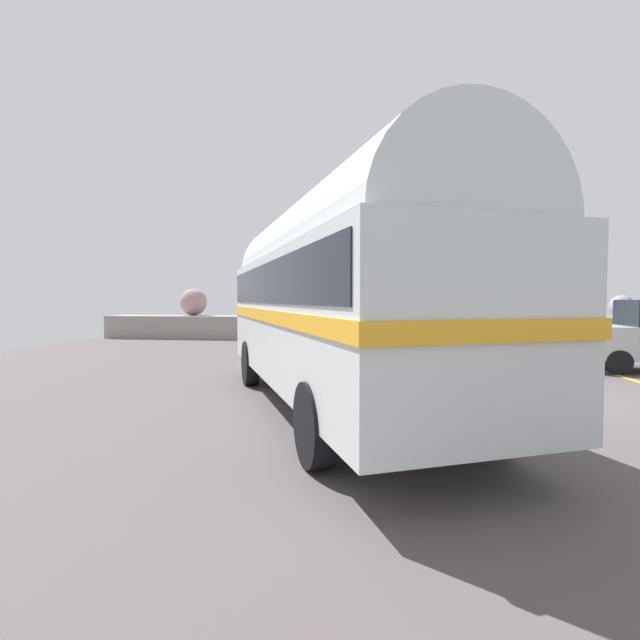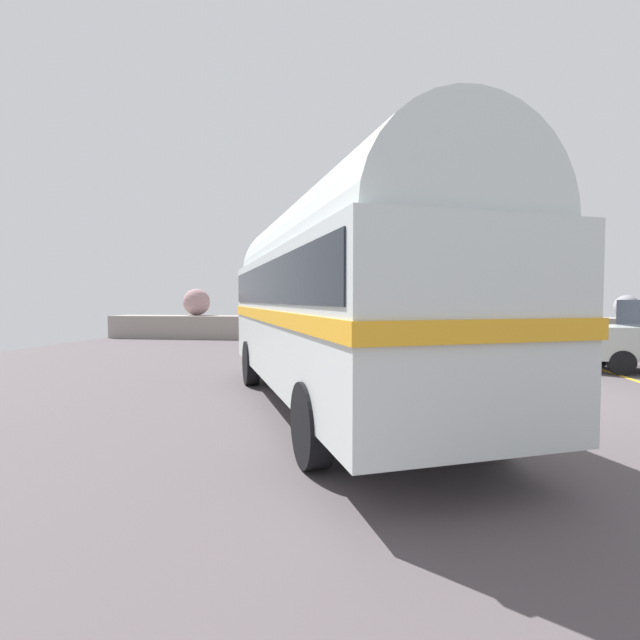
# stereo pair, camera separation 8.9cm
# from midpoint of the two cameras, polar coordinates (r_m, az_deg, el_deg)

# --- Properties ---
(ground) EXTENTS (32.00, 26.00, 0.02)m
(ground) POSITION_cam_midpoint_polar(r_m,az_deg,el_deg) (10.15, 21.90, -8.33)
(ground) COLOR #51494D
(breakwater) EXTENTS (31.36, 2.03, 2.42)m
(breakwater) POSITION_cam_midpoint_polar(r_m,az_deg,el_deg) (21.64, 14.33, -0.80)
(breakwater) COLOR gray
(breakwater) RESTS_ON ground
(vintage_coach) EXTENTS (5.71, 8.81, 3.70)m
(vintage_coach) POSITION_cam_midpoint_polar(r_m,az_deg,el_deg) (7.92, 2.20, 3.69)
(vintage_coach) COLOR black
(vintage_coach) RESTS_ON ground
(lamp_post) EXTENTS (1.22, 0.48, 6.96)m
(lamp_post) POSITION_cam_midpoint_polar(r_m,az_deg,el_deg) (16.31, 24.29, 9.38)
(lamp_post) COLOR #5B5B60
(lamp_post) RESTS_ON ground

